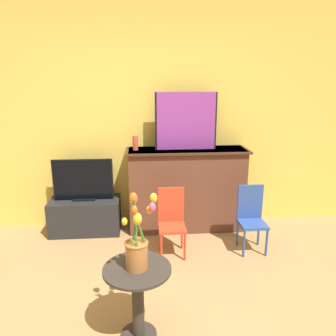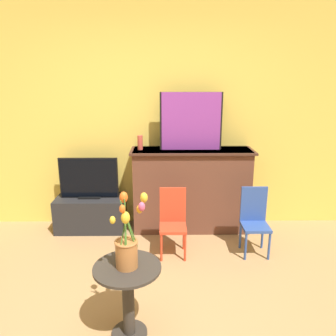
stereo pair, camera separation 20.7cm
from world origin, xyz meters
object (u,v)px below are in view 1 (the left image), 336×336
Objects in this scene: chair_blue at (251,215)px; painting at (186,121)px; chair_red at (172,219)px; vase_tulips at (137,246)px; tv_monitor at (83,180)px.

painting is at bearing 137.91° from chair_blue.
chair_red is 1.26m from vase_tulips.
chair_blue is 1.34× the size of vase_tulips.
tv_monitor is 0.99× the size of chair_red.
vase_tulips is (-1.19, -1.18, 0.34)m from chair_blue.
tv_monitor is 1.94m from chair_blue.
tv_monitor is at bearing 110.54° from vase_tulips.
painting is 1.36× the size of vase_tulips.
vase_tulips is at bearing -107.37° from painting.
chair_blue is at bearing -16.82° from tv_monitor.
tv_monitor is (-1.20, -0.02, -0.67)m from painting.
painting reaches higher than chair_blue.
vase_tulips is at bearing -135.15° from chair_blue.
chair_red is at bearing -30.24° from tv_monitor.
chair_red is at bearing -110.05° from painting.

